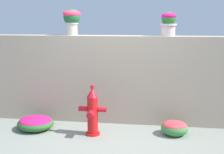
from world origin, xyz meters
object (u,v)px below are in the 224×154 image
object	(u,v)px
fire_hydrant	(92,112)
flower_bush_right	(36,123)
potted_plant_1	(72,18)
potted_plant_2	(168,22)
flower_bush_left	(174,127)

from	to	relation	value
fire_hydrant	flower_bush_right	size ratio (longest dim) A/B	1.32
potted_plant_1	flower_bush_right	distance (m)	1.92
potted_plant_2	flower_bush_right	distance (m)	2.83
flower_bush_left	flower_bush_right	world-z (taller)	flower_bush_left
fire_hydrant	flower_bush_right	bearing A→B (deg)	174.29
fire_hydrant	flower_bush_right	distance (m)	1.05
potted_plant_1	potted_plant_2	xyz separation A→B (m)	(1.68, -0.03, -0.07)
flower_bush_right	potted_plant_2	bearing A→B (deg)	15.34
flower_bush_right	flower_bush_left	bearing A→B (deg)	1.75
potted_plant_2	fire_hydrant	distance (m)	1.98
potted_plant_2	fire_hydrant	xyz separation A→B (m)	(-1.18, -0.70, -1.42)
potted_plant_1	potted_plant_2	distance (m)	1.69
potted_plant_2	flower_bush_left	size ratio (longest dim) A/B	0.94
potted_plant_2	flower_bush_left	world-z (taller)	potted_plant_2
potted_plant_2	flower_bush_right	world-z (taller)	potted_plant_2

